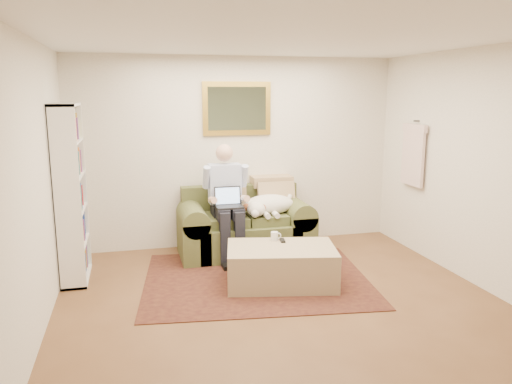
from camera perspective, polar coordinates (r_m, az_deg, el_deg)
name	(u,v)px	position (r m, az deg, el deg)	size (l,w,h in m)	color
room_shell	(282,177)	(4.87, 3.03, 1.67)	(4.51, 5.00, 2.61)	brown
rug	(256,279)	(5.83, 0.04, -9.92)	(2.53, 2.02, 0.01)	black
sofa	(245,231)	(6.67, -1.28, -4.47)	(1.74, 0.88, 1.04)	#444926
seated_man	(228,203)	(6.36, -3.27, -1.26)	(0.57, 0.82, 1.46)	#8C99D8
laptop	(229,201)	(6.29, -3.16, -1.07)	(0.34, 0.27, 0.24)	black
sleeping_dog	(269,204)	(6.58, 1.52, -1.43)	(0.72, 0.45, 0.27)	white
ottoman	(281,266)	(5.63, 2.89, -8.40)	(1.19, 0.76, 0.43)	tan
coffee_mug	(274,236)	(5.79, 2.12, -5.06)	(0.08, 0.08, 0.10)	white
tv_remote	(283,240)	(5.78, 3.05, -5.54)	(0.05, 0.15, 0.02)	black
bookshelf	(71,193)	(5.98, -20.41, -0.16)	(0.28, 0.80, 2.00)	white
wall_mirror	(237,109)	(6.86, -2.19, 9.51)	(0.94, 0.04, 0.72)	gold
hanging_shirt	(413,152)	(6.91, 17.53, 4.43)	(0.06, 0.52, 0.90)	beige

